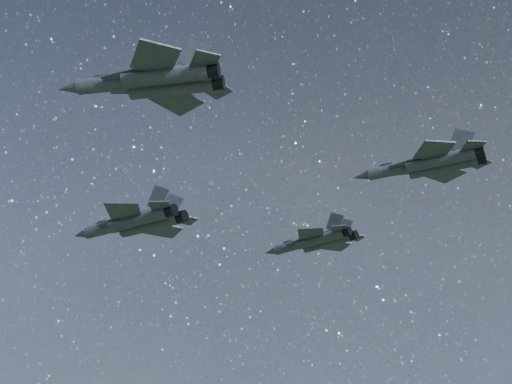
# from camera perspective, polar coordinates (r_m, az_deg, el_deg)

# --- Properties ---
(jet_lead) EXTENTS (19.60, 13.34, 4.93)m
(jet_lead) POSITION_cam_1_polar(r_m,az_deg,el_deg) (80.77, -11.40, -2.82)
(jet_lead) COLOR #2D3238
(jet_left) EXTENTS (16.40, 10.84, 4.19)m
(jet_left) POSITION_cam_1_polar(r_m,az_deg,el_deg) (89.20, 5.77, -4.65)
(jet_left) COLOR #2D3238
(jet_right) EXTENTS (17.64, 12.34, 4.44)m
(jet_right) POSITION_cam_1_polar(r_m,az_deg,el_deg) (59.64, -9.62, 10.39)
(jet_right) COLOR #2D3238
(jet_slot) EXTENTS (16.35, 11.31, 4.11)m
(jet_slot) POSITION_cam_1_polar(r_m,az_deg,el_deg) (72.84, 16.23, 2.60)
(jet_slot) COLOR #2D3238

